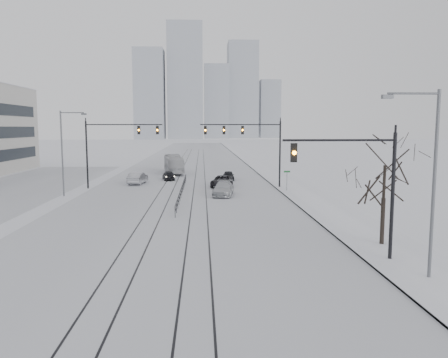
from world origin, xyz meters
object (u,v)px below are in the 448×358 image
(traffic_mast_near, at_px, (364,179))
(bare_tree, at_px, (385,174))
(sedan_sb_inner, at_px, (169,175))
(sedan_nb_far, at_px, (229,176))
(sedan_nb_right, at_px, (223,189))
(sedan_sb_outer, at_px, (138,178))
(sedan_nb_front, at_px, (222,181))
(box_truck, at_px, (174,164))

(traffic_mast_near, relative_size, bare_tree, 1.15)
(sedan_sb_inner, distance_m, sedan_nb_far, 8.33)
(traffic_mast_near, bearing_deg, sedan_nb_right, 105.02)
(bare_tree, xyz_separation_m, sedan_nb_far, (-7.34, 34.28, -3.86))
(sedan_nb_far, bearing_deg, sedan_nb_right, -94.03)
(bare_tree, xyz_separation_m, sedan_sb_outer, (-19.33, 30.78, -3.73))
(bare_tree, bearing_deg, traffic_mast_near, -128.76)
(bare_tree, xyz_separation_m, sedan_nb_front, (-8.61, 27.41, -3.81))
(sedan_nb_front, height_order, sedan_nb_right, sedan_nb_right)
(traffic_mast_near, distance_m, box_truck, 48.71)
(sedan_nb_far, distance_m, box_truck, 12.58)
(sedan_sb_outer, bearing_deg, sedan_nb_far, -155.95)
(sedan_nb_right, distance_m, sedan_nb_far, 13.74)
(traffic_mast_near, xyz_separation_m, box_truck, (-13.10, 46.81, -3.13))
(sedan_sb_outer, height_order, sedan_nb_front, sedan_sb_outer)
(bare_tree, xyz_separation_m, sedan_sb_inner, (-15.65, 34.89, -3.86))
(traffic_mast_near, xyz_separation_m, sedan_sb_inner, (-13.24, 37.90, -3.93))
(sedan_nb_front, relative_size, sedan_nb_right, 0.98)
(bare_tree, bearing_deg, sedan_nb_far, 102.09)
(sedan_sb_outer, relative_size, box_truck, 0.45)
(sedan_sb_outer, distance_m, sedan_nb_front, 11.24)
(sedan_sb_outer, height_order, box_truck, box_truck)
(traffic_mast_near, height_order, sedan_nb_right, traffic_mast_near)
(bare_tree, distance_m, sedan_nb_far, 35.27)
(sedan_sb_outer, relative_size, sedan_nb_front, 0.94)
(traffic_mast_near, distance_m, sedan_sb_inner, 40.33)
(sedan_nb_right, xyz_separation_m, sedan_nb_far, (1.41, 13.67, -0.10))
(bare_tree, distance_m, sedan_sb_outer, 36.53)
(bare_tree, bearing_deg, sedan_nb_right, 113.00)
(sedan_sb_inner, height_order, sedan_nb_far, same)
(traffic_mast_near, bearing_deg, sedan_nb_far, 97.53)
(bare_tree, height_order, sedan_sb_inner, bare_tree)
(sedan_sb_inner, relative_size, sedan_sb_outer, 0.80)
(sedan_sb_outer, bearing_deg, bare_tree, 129.90)
(sedan_sb_outer, bearing_deg, sedan_nb_front, 170.32)
(traffic_mast_near, height_order, sedan_sb_inner, traffic_mast_near)
(sedan_sb_inner, xyz_separation_m, sedan_sb_outer, (-3.68, -4.12, 0.13))
(sedan_sb_inner, height_order, sedan_nb_front, sedan_nb_front)
(sedan_nb_right, bearing_deg, box_truck, 114.39)
(box_truck, bearing_deg, sedan_nb_front, 104.60)
(sedan_nb_right, relative_size, box_truck, 0.49)
(traffic_mast_near, relative_size, sedan_nb_far, 1.90)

